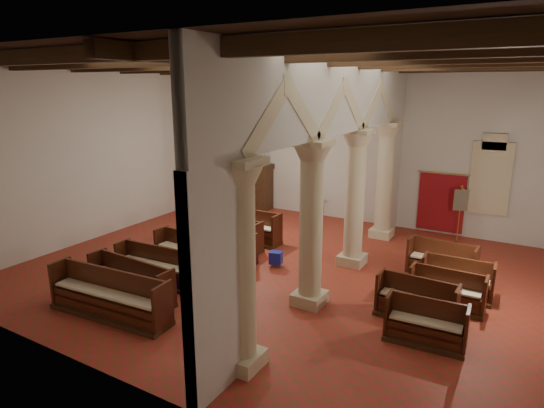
{
  "coord_description": "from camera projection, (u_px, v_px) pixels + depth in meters",
  "views": [
    {
      "loc": [
        6.17,
        -10.9,
        5.26
      ],
      "look_at": [
        -0.43,
        0.5,
        1.82
      ],
      "focal_mm": 30.0,
      "sensor_mm": 36.0,
      "label": 1
    }
  ],
  "objects": [
    {
      "name": "floor",
      "position": [
        276.0,
        269.0,
        13.45
      ],
      "size": [
        14.0,
        14.0,
        0.0
      ],
      "primitive_type": "plane",
      "color": "maroon",
      "rests_on": "ground"
    },
    {
      "name": "ceiling",
      "position": [
        277.0,
        57.0,
        11.93
      ],
      "size": [
        14.0,
        14.0,
        0.0
      ],
      "primitive_type": "plane",
      "rotation": [
        3.14,
        0.0,
        0.0
      ],
      "color": "black",
      "rests_on": "wall_back"
    },
    {
      "name": "wall_back",
      "position": [
        352.0,
        146.0,
        17.71
      ],
      "size": [
        14.0,
        0.02,
        6.0
      ],
      "primitive_type": "cube",
      "color": "beige",
      "rests_on": "floor"
    },
    {
      "name": "wall_front",
      "position": [
        101.0,
        224.0,
        7.67
      ],
      "size": [
        14.0,
        0.02,
        6.0
      ],
      "primitive_type": "cube",
      "color": "beige",
      "rests_on": "floor"
    },
    {
      "name": "wall_left",
      "position": [
        105.0,
        152.0,
        16.09
      ],
      "size": [
        0.02,
        12.0,
        6.0
      ],
      "primitive_type": "cube",
      "color": "beige",
      "rests_on": "floor"
    },
    {
      "name": "ceiling_beams",
      "position": [
        277.0,
        64.0,
        11.98
      ],
      "size": [
        13.8,
        11.8,
        0.3
      ],
      "primitive_type": null,
      "color": "#402614",
      "rests_on": "wall_back"
    },
    {
      "name": "arcade",
      "position": [
        337.0,
        154.0,
        11.67
      ],
      "size": [
        0.9,
        11.9,
        6.0
      ],
      "color": "#C0B48E",
      "rests_on": "floor"
    },
    {
      "name": "window_back",
      "position": [
        490.0,
        178.0,
        15.47
      ],
      "size": [
        1.0,
        0.03,
        2.2
      ],
      "primitive_type": "cube",
      "color": "#31705B",
      "rests_on": "wall_back"
    },
    {
      "name": "pipe_organ",
      "position": [
        249.0,
        177.0,
        19.89
      ],
      "size": [
        2.1,
        0.85,
        4.4
      ],
      "color": "#402614",
      "rests_on": "floor"
    },
    {
      "name": "lectern",
      "position": [
        314.0,
        207.0,
        18.57
      ],
      "size": [
        0.54,
        0.57,
        1.08
      ],
      "rotation": [
        0.0,
        0.0,
        -0.43
      ],
      "color": "#331810",
      "rests_on": "floor"
    },
    {
      "name": "dossal_curtain",
      "position": [
        441.0,
        203.0,
        16.41
      ],
      "size": [
        1.8,
        0.07,
        2.17
      ],
      "color": "maroon",
      "rests_on": "floor"
    },
    {
      "name": "processional_banner",
      "position": [
        458.0,
        222.0,
        15.46
      ],
      "size": [
        0.45,
        0.57,
        2.05
      ],
      "rotation": [
        0.0,
        0.0,
        0.34
      ],
      "color": "#402614",
      "rests_on": "floor"
    },
    {
      "name": "hymnal_box_a",
      "position": [
        195.0,
        316.0,
        10.18
      ],
      "size": [
        0.36,
        0.31,
        0.32
      ],
      "primitive_type": "cube",
      "rotation": [
        0.0,
        0.0,
        -0.16
      ],
      "color": "#163E9A",
      "rests_on": "floor"
    },
    {
      "name": "hymnal_box_b",
      "position": [
        169.0,
        285.0,
        11.76
      ],
      "size": [
        0.31,
        0.25,
        0.31
      ],
      "primitive_type": "cube",
      "rotation": [
        0.0,
        0.0,
        -0.0
      ],
      "color": "#163599",
      "rests_on": "floor"
    },
    {
      "name": "hymnal_box_c",
      "position": [
        276.0,
        258.0,
        13.57
      ],
      "size": [
        0.43,
        0.37,
        0.37
      ],
      "primitive_type": "cube",
      "rotation": [
        0.0,
        0.0,
        0.23
      ],
      "color": "#162F99",
      "rests_on": "floor"
    },
    {
      "name": "tube_heater_a",
      "position": [
        95.0,
        292.0,
        11.59
      ],
      "size": [
        0.96,
        0.25,
        0.1
      ],
      "primitive_type": "cylinder",
      "rotation": [
        0.0,
        1.57,
        0.17
      ],
      "color": "silver",
      "rests_on": "floor"
    },
    {
      "name": "tube_heater_b",
      "position": [
        134.0,
        315.0,
        10.44
      ],
      "size": [
        0.92,
        0.33,
        0.09
      ],
      "primitive_type": "cylinder",
      "rotation": [
        0.0,
        1.57,
        -0.26
      ],
      "color": "silver",
      "rests_on": "floor"
    },
    {
      "name": "nave_pew_0",
      "position": [
        110.0,
        302.0,
        10.62
      ],
      "size": [
        3.28,
        0.96,
        1.12
      ],
      "rotation": [
        0.0,
        0.0,
        0.07
      ],
      "color": "#402614",
      "rests_on": "floor"
    },
    {
      "name": "nave_pew_1",
      "position": [
        131.0,
        286.0,
        11.52
      ],
      "size": [
        2.69,
        0.84,
        1.02
      ],
      "rotation": [
        0.0,
        0.0,
        -0.06
      ],
      "color": "#402614",
      "rests_on": "floor"
    },
    {
      "name": "nave_pew_2",
      "position": [
        163.0,
        272.0,
        12.37
      ],
      "size": [
        2.98,
        0.82,
        1.01
      ],
      "rotation": [
        0.0,
        0.0,
        0.05
      ],
      "color": "#402614",
      "rests_on": "floor"
    },
    {
      "name": "nave_pew_3",
      "position": [
        197.0,
        258.0,
        13.36
      ],
      "size": [
        3.01,
        0.83,
        1.03
      ],
      "rotation": [
        0.0,
        0.0,
        -0.05
      ],
      "color": "#402614",
      "rests_on": "floor"
    },
    {
      "name": "nave_pew_4",
      "position": [
        219.0,
        249.0,
        14.16
      ],
      "size": [
        2.6,
        0.78,
        1.0
      ],
      "rotation": [
        0.0,
        0.0,
        -0.05
      ],
      "color": "#402614",
      "rests_on": "floor"
    },
    {
      "name": "nave_pew_5",
      "position": [
        220.0,
        236.0,
        15.31
      ],
      "size": [
        3.16,
        0.83,
        1.04
      ],
      "rotation": [
        0.0,
        0.0,
        -0.04
      ],
      "color": "#402614",
      "rests_on": "floor"
    },
    {
      "name": "nave_pew_6",
      "position": [
        244.0,
        230.0,
        15.89
      ],
      "size": [
        2.79,
        0.83,
        1.11
      ],
      "rotation": [
        0.0,
        0.0,
        -0.03
      ],
      "color": "#402614",
      "rests_on": "floor"
    },
    {
      "name": "aisle_pew_0",
      "position": [
        425.0,
        329.0,
        9.5
      ],
      "size": [
        1.67,
        0.73,
        0.97
      ],
      "rotation": [
        0.0,
        0.0,
        0.05
      ],
      "color": "#402614",
      "rests_on": "floor"
    },
    {
      "name": "aisle_pew_1",
      "position": [
        416.0,
        306.0,
        10.48
      ],
      "size": [
        1.84,
        0.74,
        1.0
      ],
      "rotation": [
        0.0,
        0.0,
        -0.04
      ],
      "color": "#402614",
      "rests_on": "floor"
    },
    {
      "name": "aisle_pew_2",
      "position": [
        446.0,
        295.0,
        11.05
      ],
      "size": [
        1.77,
        0.66,
        0.95
      ],
      "rotation": [
        0.0,
        0.0,
        -0.01
      ],
      "color": "#402614",
      "rests_on": "floor"
    },
    {
      "name": "aisle_pew_3",
      "position": [
        457.0,
        284.0,
        11.6
      ],
      "size": [
        1.75,
        0.73,
        1.01
      ],
      "rotation": [
        0.0,
        0.0,
        0.03
      ],
      "color": "#402614",
      "rests_on": "floor"
    },
    {
      "name": "aisle_pew_4",
      "position": [
        441.0,
        267.0,
        12.66
      ],
      "size": [
        1.87,
        0.85,
        1.09
      ],
      "rotation": [
        0.0,
        0.0,
        -0.07
      ],
      "color": "#402614",
      "rests_on": "floor"
    }
  ]
}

